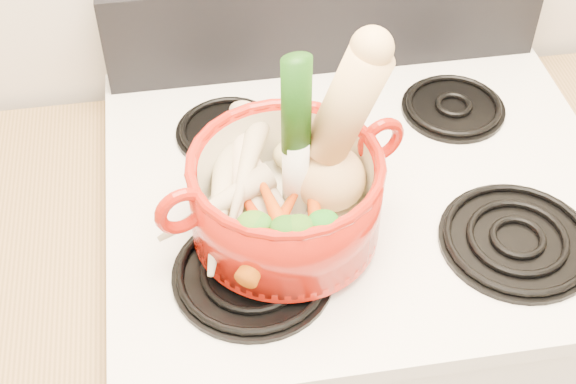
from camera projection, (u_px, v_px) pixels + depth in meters
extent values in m
cube|color=white|center=(345.00, 356.00, 1.59)|extent=(0.76, 0.65, 0.92)
cube|color=silver|center=(361.00, 187.00, 1.25)|extent=(0.78, 0.67, 0.03)
cube|color=black|center=(326.00, 22.00, 1.38)|extent=(0.76, 0.05, 0.18)
cylinder|color=black|center=(253.00, 272.00, 1.10)|extent=(0.22, 0.22, 0.02)
cylinder|color=black|center=(517.00, 239.00, 1.14)|extent=(0.22, 0.22, 0.02)
cylinder|color=black|center=(229.00, 130.00, 1.30)|extent=(0.17, 0.17, 0.02)
cylinder|color=black|center=(453.00, 106.00, 1.35)|extent=(0.17, 0.17, 0.02)
cylinder|color=#A21509|center=(286.00, 197.00, 1.10)|extent=(0.33, 0.33, 0.13)
torus|color=#A21509|center=(181.00, 211.00, 1.02)|extent=(0.07, 0.04, 0.07)
torus|color=#A21509|center=(381.00, 140.00, 1.11)|extent=(0.07, 0.04, 0.07)
cylinder|color=white|center=(296.00, 136.00, 1.04)|extent=(0.05, 0.05, 0.27)
ellipsoid|color=tan|center=(300.00, 155.00, 1.18)|extent=(0.09, 0.07, 0.04)
cone|color=beige|center=(252.00, 193.00, 1.12)|extent=(0.11, 0.25, 0.07)
cone|color=beige|center=(220.00, 205.00, 1.10)|extent=(0.09, 0.22, 0.06)
cone|color=beige|center=(259.00, 173.00, 1.13)|extent=(0.11, 0.20, 0.06)
cone|color=beige|center=(215.00, 204.00, 1.09)|extent=(0.18, 0.11, 0.05)
cone|color=beige|center=(240.00, 164.00, 1.13)|extent=(0.08, 0.22, 0.06)
cone|color=beige|center=(246.00, 169.00, 1.11)|extent=(0.10, 0.20, 0.06)
cone|color=red|center=(262.00, 229.00, 1.08)|extent=(0.07, 0.16, 0.05)
cone|color=#D5630A|center=(269.00, 239.00, 1.06)|extent=(0.11, 0.15, 0.05)
cone|color=#C05409|center=(315.00, 213.00, 1.08)|extent=(0.04, 0.16, 0.04)
cone|color=#C44A09|center=(278.00, 226.00, 1.06)|extent=(0.10, 0.13, 0.04)
cone|color=#C8500A|center=(277.00, 218.00, 1.06)|extent=(0.06, 0.17, 0.05)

